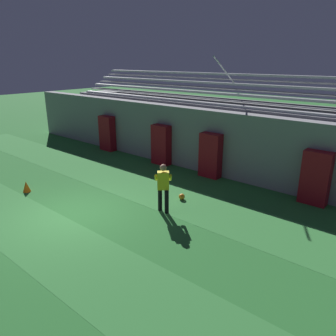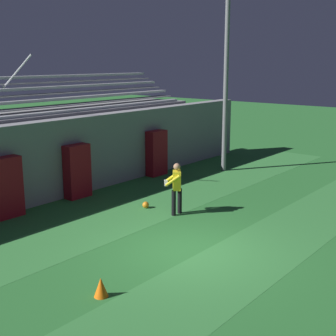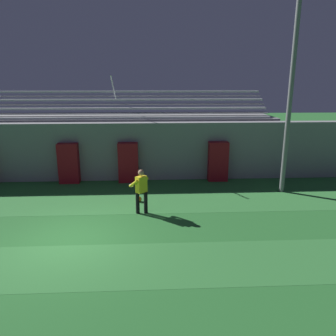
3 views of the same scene
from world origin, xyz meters
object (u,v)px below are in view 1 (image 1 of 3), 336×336
at_px(padding_pillar_gate_right, 210,155).
at_px(padding_pillar_far_left, 107,133).
at_px(goalkeeper, 163,185).
at_px(soccer_ball, 182,197).
at_px(padding_pillar_gate_left, 161,145).
at_px(padding_pillar_far_right, 316,178).
at_px(traffic_cone, 26,187).

xyz_separation_m(padding_pillar_gate_right, padding_pillar_far_left, (-6.79, 0.00, 0.00)).
relative_size(goalkeeper, soccer_ball, 7.59).
xyz_separation_m(padding_pillar_gate_right, soccer_ball, (0.58, -2.73, -0.85)).
bearing_deg(soccer_ball, padding_pillar_gate_left, 141.19).
bearing_deg(soccer_ball, padding_pillar_far_left, 159.70).
height_order(padding_pillar_far_left, padding_pillar_far_right, same).
height_order(padding_pillar_far_left, goalkeeper, padding_pillar_far_left).
xyz_separation_m(padding_pillar_gate_left, padding_pillar_far_right, (7.13, 0.00, 0.00)).
relative_size(padding_pillar_gate_right, goalkeeper, 1.15).
bearing_deg(padding_pillar_gate_right, padding_pillar_far_left, 180.00).
relative_size(padding_pillar_gate_left, padding_pillar_gate_right, 1.00).
height_order(padding_pillar_far_right, traffic_cone, padding_pillar_far_right).
xyz_separation_m(padding_pillar_gate_right, padding_pillar_far_right, (4.33, 0.00, 0.00)).
xyz_separation_m(padding_pillar_far_left, padding_pillar_far_right, (11.12, 0.00, 0.00)).
bearing_deg(traffic_cone, padding_pillar_far_left, 111.31).
bearing_deg(padding_pillar_gate_right, traffic_cone, -126.52).
bearing_deg(padding_pillar_far_left, padding_pillar_gate_right, 0.00).
xyz_separation_m(padding_pillar_far_right, goalkeeper, (-3.60, -3.91, -0.00)).
bearing_deg(soccer_ball, padding_pillar_gate_right, 102.07).
height_order(goalkeeper, traffic_cone, goalkeeper).
distance_m(padding_pillar_gate_right, padding_pillar_far_right, 4.33).
xyz_separation_m(padding_pillar_far_left, goalkeeper, (7.52, -3.91, -0.00)).
height_order(padding_pillar_gate_right, padding_pillar_far_right, same).
xyz_separation_m(soccer_ball, traffic_cone, (-5.03, -3.28, 0.10)).
bearing_deg(soccer_ball, goalkeeper, -83.37).
height_order(padding_pillar_gate_left, padding_pillar_gate_right, same).
bearing_deg(padding_pillar_gate_left, traffic_cone, -105.27).
relative_size(padding_pillar_gate_left, traffic_cone, 4.56).
xyz_separation_m(padding_pillar_far_left, traffic_cone, (2.34, -6.01, -0.75)).
relative_size(padding_pillar_gate_right, padding_pillar_far_right, 1.00).
height_order(padding_pillar_gate_left, traffic_cone, padding_pillar_gate_left).
height_order(padding_pillar_gate_left, padding_pillar_far_right, same).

